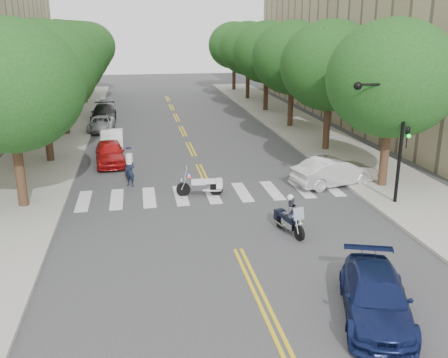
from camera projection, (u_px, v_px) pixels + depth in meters
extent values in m
plane|color=#38383A|center=(238.00, 249.00, 18.70)|extent=(140.00, 140.00, 0.00)
cube|color=#9E9991|center=(58.00, 135.00, 37.81)|extent=(5.00, 60.00, 0.15)
cube|color=#9E9991|center=(298.00, 126.00, 40.94)|extent=(5.00, 60.00, 0.15)
cylinder|color=#382316|center=(20.00, 173.00, 22.40)|extent=(0.44, 0.44, 3.32)
ellipsoid|color=#1F4112|center=(9.00, 86.00, 21.24)|extent=(6.40, 6.40, 5.76)
cylinder|color=#382316|center=(48.00, 136.00, 29.93)|extent=(0.44, 0.44, 3.32)
ellipsoid|color=#1F4112|center=(41.00, 70.00, 28.77)|extent=(6.40, 6.40, 5.76)
cylinder|color=#382316|center=(65.00, 113.00, 37.45)|extent=(0.44, 0.44, 3.32)
ellipsoid|color=#1F4112|center=(60.00, 60.00, 36.29)|extent=(6.40, 6.40, 5.76)
cylinder|color=#382316|center=(77.00, 99.00, 44.98)|extent=(0.44, 0.44, 3.32)
ellipsoid|color=#1F4112|center=(73.00, 54.00, 43.82)|extent=(6.40, 6.40, 5.76)
cylinder|color=#382316|center=(85.00, 88.00, 52.50)|extent=(0.44, 0.44, 3.32)
ellipsoid|color=#1F4112|center=(81.00, 50.00, 51.34)|extent=(6.40, 6.40, 5.76)
cylinder|color=#382316|center=(91.00, 80.00, 60.03)|extent=(0.44, 0.44, 3.32)
ellipsoid|color=#1F4112|center=(88.00, 46.00, 58.87)|extent=(6.40, 6.40, 5.76)
cylinder|color=#382316|center=(384.00, 156.00, 25.30)|extent=(0.44, 0.44, 3.32)
ellipsoid|color=#1F4112|center=(392.00, 78.00, 24.14)|extent=(6.40, 6.40, 5.76)
cylinder|color=#382316|center=(327.00, 126.00, 32.83)|extent=(0.44, 0.44, 3.32)
ellipsoid|color=#1F4112|center=(330.00, 66.00, 31.67)|extent=(6.40, 6.40, 5.76)
cylinder|color=#382316|center=(291.00, 107.00, 40.35)|extent=(0.44, 0.44, 3.32)
ellipsoid|color=#1F4112|center=(292.00, 58.00, 39.19)|extent=(6.40, 6.40, 5.76)
cylinder|color=#382316|center=(266.00, 94.00, 47.88)|extent=(0.44, 0.44, 3.32)
ellipsoid|color=#1F4112|center=(267.00, 52.00, 46.72)|extent=(6.40, 6.40, 5.76)
cylinder|color=#382316|center=(248.00, 85.00, 55.40)|extent=(0.44, 0.44, 3.32)
ellipsoid|color=#1F4112|center=(248.00, 48.00, 54.24)|extent=(6.40, 6.40, 5.76)
cylinder|color=#382316|center=(234.00, 77.00, 62.92)|extent=(0.44, 0.44, 3.32)
ellipsoid|color=#1F4112|center=(234.00, 45.00, 61.77)|extent=(6.40, 6.40, 5.76)
cylinder|color=black|center=(401.00, 142.00, 22.46)|extent=(0.16, 0.16, 6.00)
cylinder|color=black|center=(382.00, 84.00, 21.49)|extent=(2.40, 0.10, 0.10)
sphere|color=black|center=(358.00, 86.00, 21.32)|extent=(0.36, 0.36, 0.36)
imported|color=black|center=(407.00, 137.00, 22.44)|extent=(0.16, 0.20, 1.00)
sphere|color=#0CCC26|center=(409.00, 136.00, 22.27)|extent=(0.18, 0.18, 0.18)
cylinder|color=black|center=(299.00, 233.00, 19.38)|extent=(0.27, 0.62, 0.61)
cylinder|color=black|center=(281.00, 221.00, 20.64)|extent=(0.30, 0.63, 0.61)
cube|color=silver|center=(289.00, 224.00, 20.02)|extent=(0.47, 0.85, 0.29)
cube|color=black|center=(291.00, 220.00, 19.87)|extent=(0.46, 0.69, 0.20)
cube|color=black|center=(284.00, 215.00, 20.30)|extent=(0.47, 0.57, 0.14)
cube|color=black|center=(279.00, 214.00, 20.69)|extent=(0.45, 0.36, 0.40)
cube|color=#8C99A5|center=(299.00, 214.00, 19.25)|extent=(0.47, 0.24, 0.49)
cube|color=red|center=(299.00, 216.00, 19.48)|extent=(0.11, 0.11, 0.07)
cube|color=#0C26E5|center=(294.00, 217.00, 19.39)|extent=(0.11, 0.11, 0.07)
imported|color=#474C56|center=(290.00, 213.00, 19.88)|extent=(0.80, 0.68, 1.42)
sphere|color=silver|center=(290.00, 198.00, 19.68)|extent=(0.27, 0.27, 0.27)
cylinder|color=black|center=(183.00, 189.00, 24.40)|extent=(0.69, 0.20, 0.69)
cylinder|color=black|center=(216.00, 189.00, 24.53)|extent=(0.70, 0.24, 0.69)
cube|color=silver|center=(201.00, 187.00, 24.44)|extent=(0.93, 0.40, 0.32)
cube|color=silver|center=(199.00, 182.00, 24.35)|extent=(0.73, 0.42, 0.22)
cube|color=silver|center=(210.00, 181.00, 24.39)|extent=(0.59, 0.45, 0.16)
cube|color=silver|center=(219.00, 183.00, 24.47)|extent=(0.34, 0.47, 0.45)
cube|color=#8C99A5|center=(185.00, 172.00, 24.15)|extent=(0.20, 0.52, 0.55)
cube|color=red|center=(189.00, 177.00, 24.10)|extent=(0.11, 0.11, 0.08)
cube|color=#0C26E5|center=(189.00, 175.00, 24.33)|extent=(0.11, 0.11, 0.08)
imported|color=#151C30|center=(130.00, 171.00, 25.79)|extent=(0.72, 0.68, 1.66)
imported|color=silver|center=(334.00, 172.00, 25.93)|extent=(4.76, 2.61, 1.49)
imported|color=#111A46|center=(376.00, 297.00, 14.18)|extent=(3.17, 4.84, 1.30)
imported|color=#B71314|center=(110.00, 153.00, 29.86)|extent=(2.03, 4.31, 1.43)
imported|color=white|center=(112.00, 141.00, 33.15)|extent=(1.50, 4.12, 1.35)
imported|color=#9FA2A7|center=(101.00, 124.00, 39.28)|extent=(2.10, 4.21, 1.15)
imported|color=black|center=(104.00, 114.00, 42.72)|extent=(2.12, 5.11, 1.48)
imported|color=gray|center=(106.00, 106.00, 46.84)|extent=(1.91, 4.18, 1.39)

